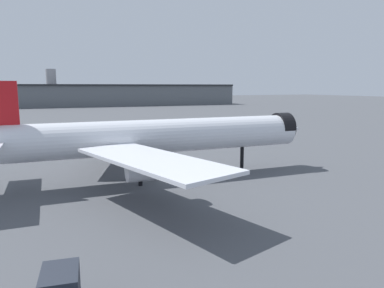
% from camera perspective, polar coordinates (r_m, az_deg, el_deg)
% --- Properties ---
extents(ground, '(900.00, 900.00, 0.00)m').
position_cam_1_polar(ground, '(56.49, -3.15, -5.58)').
color(ground, '#4C4F54').
extents(airliner_near_gate, '(56.61, 51.62, 15.11)m').
position_cam_1_polar(airliner_near_gate, '(55.03, -6.95, 1.04)').
color(airliner_near_gate, silver).
rests_on(airliner_near_gate, ground).
extents(terminal_building, '(174.72, 34.60, 26.33)m').
position_cam_1_polar(terminal_building, '(274.00, -11.19, 7.71)').
color(terminal_building, slate).
rests_on(terminal_building, ground).
extents(baggage_tug_wing, '(3.54, 2.72, 1.85)m').
position_cam_1_polar(baggage_tug_wing, '(90.28, -8.06, 0.55)').
color(baggage_tug_wing, black).
rests_on(baggage_tug_wing, ground).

